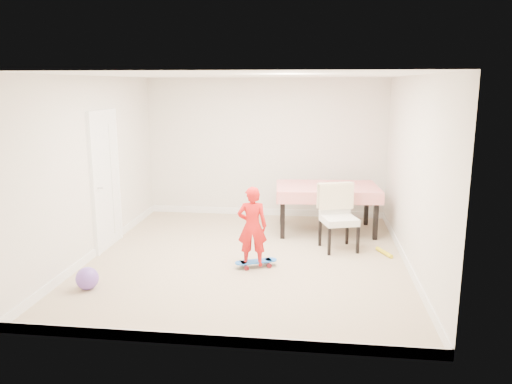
# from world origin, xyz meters

# --- Properties ---
(ground) EXTENTS (5.00, 5.00, 0.00)m
(ground) POSITION_xyz_m (0.00, 0.00, 0.00)
(ground) COLOR tan
(ground) RESTS_ON ground
(ceiling) EXTENTS (4.50, 5.00, 0.04)m
(ceiling) POSITION_xyz_m (0.00, 0.00, 2.58)
(ceiling) COLOR white
(ceiling) RESTS_ON wall_back
(wall_back) EXTENTS (4.50, 0.04, 2.60)m
(wall_back) POSITION_xyz_m (0.00, 2.48, 1.30)
(wall_back) COLOR beige
(wall_back) RESTS_ON ground
(wall_front) EXTENTS (4.50, 0.04, 2.60)m
(wall_front) POSITION_xyz_m (0.00, -2.48, 1.30)
(wall_front) COLOR beige
(wall_front) RESTS_ON ground
(wall_left) EXTENTS (0.04, 5.00, 2.60)m
(wall_left) POSITION_xyz_m (-2.23, 0.00, 1.30)
(wall_left) COLOR beige
(wall_left) RESTS_ON ground
(wall_right) EXTENTS (0.04, 5.00, 2.60)m
(wall_right) POSITION_xyz_m (2.23, 0.00, 1.30)
(wall_right) COLOR beige
(wall_right) RESTS_ON ground
(door) EXTENTS (0.11, 0.94, 2.11)m
(door) POSITION_xyz_m (-2.22, 0.30, 1.02)
(door) COLOR white
(door) RESTS_ON ground
(baseboard_back) EXTENTS (4.50, 0.02, 0.12)m
(baseboard_back) POSITION_xyz_m (0.00, 2.49, 0.06)
(baseboard_back) COLOR white
(baseboard_back) RESTS_ON ground
(baseboard_front) EXTENTS (4.50, 0.02, 0.12)m
(baseboard_front) POSITION_xyz_m (0.00, -2.49, 0.06)
(baseboard_front) COLOR white
(baseboard_front) RESTS_ON ground
(baseboard_left) EXTENTS (0.02, 5.00, 0.12)m
(baseboard_left) POSITION_xyz_m (-2.24, 0.00, 0.06)
(baseboard_left) COLOR white
(baseboard_left) RESTS_ON ground
(baseboard_right) EXTENTS (0.02, 5.00, 0.12)m
(baseboard_right) POSITION_xyz_m (2.24, 0.00, 0.06)
(baseboard_right) COLOR white
(baseboard_right) RESTS_ON ground
(dining_table) EXTENTS (1.78, 1.20, 0.80)m
(dining_table) POSITION_xyz_m (1.15, 1.53, 0.40)
(dining_table) COLOR #B11009
(dining_table) RESTS_ON ground
(dining_chair) EXTENTS (0.71, 0.76, 1.00)m
(dining_chair) POSITION_xyz_m (1.32, 0.57, 0.50)
(dining_chair) COLOR silver
(dining_chair) RESTS_ON ground
(skateboard) EXTENTS (0.63, 0.44, 0.09)m
(skateboard) POSITION_xyz_m (0.16, -0.32, 0.04)
(skateboard) COLOR blue
(skateboard) RESTS_ON ground
(child) EXTENTS (0.43, 0.31, 1.11)m
(child) POSITION_xyz_m (0.12, -0.35, 0.55)
(child) COLOR red
(child) RESTS_ON ground
(balloon) EXTENTS (0.28, 0.28, 0.28)m
(balloon) POSITION_xyz_m (-1.81, -1.33, 0.14)
(balloon) COLOR #734DB9
(balloon) RESTS_ON ground
(foam_toy) EXTENTS (0.22, 0.39, 0.06)m
(foam_toy) POSITION_xyz_m (2.00, 0.43, 0.03)
(foam_toy) COLOR yellow
(foam_toy) RESTS_ON ground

